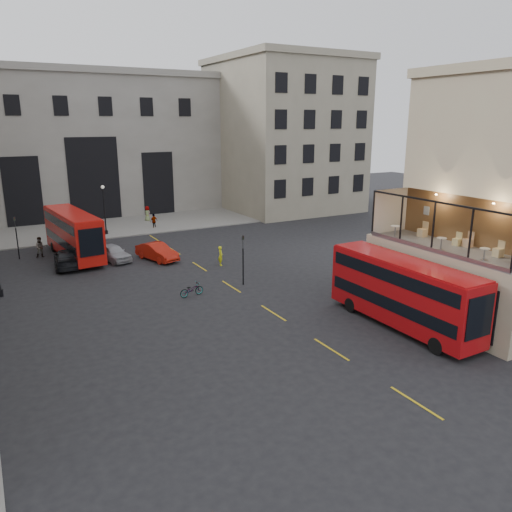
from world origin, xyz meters
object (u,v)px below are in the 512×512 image
traffic_light_far (16,232)px  car_c (67,258)px  cyclist (221,256)px  cafe_table_near (484,252)px  traffic_light_near (243,253)px  cafe_chair_a (498,252)px  pedestrian_a (40,247)px  bus_far (73,232)px  cafe_table_mid (441,242)px  cafe_chair_b (468,242)px  car_b (157,252)px  cafe_chair_d (423,232)px  bicycle (192,290)px  pedestrian_c (154,221)px  bus_near (403,290)px  car_a (113,253)px  cafe_table_far (395,230)px  cafe_chair_c (457,242)px  pedestrian_b (55,239)px  pedestrian_d (147,214)px  street_lamp_b (105,213)px

traffic_light_far → car_c: size_ratio=0.74×
cyclist → cafe_table_near: 21.64m
traffic_light_near → cafe_chair_a: bearing=-61.1°
pedestrian_a → bus_far: bearing=-26.5°
cafe_table_mid → cafe_chair_b: cafe_chair_b is taller
traffic_light_far → cafe_chair_a: size_ratio=4.21×
car_b → cafe_table_near: 26.98m
cafe_chair_b → cafe_chair_d: cafe_chair_d is taller
bicycle → cafe_chair_b: 18.15m
traffic_light_near → pedestrian_c: traffic_light_near is taller
traffic_light_far → cafe_table_mid: size_ratio=5.37×
traffic_light_near → bus_near: size_ratio=0.37×
traffic_light_far → cafe_table_near: bearing=-55.9°
car_a → pedestrian_a: bearing=125.7°
cafe_chair_d → pedestrian_c: bearing=103.6°
cafe_table_far → cafe_chair_c: cafe_chair_c is taller
car_b → pedestrian_b: (-7.09, 9.42, 0.05)m
pedestrian_b → cafe_chair_a: (18.65, -33.92, 4.07)m
cyclist → cafe_chair_b: bearing=-140.3°
cafe_table_far → bus_far: bearing=125.8°
car_c → car_a: bearing=-173.1°
bicycle → pedestrian_d: bearing=-18.4°
street_lamp_b → pedestrian_a: size_ratio=2.86×
cyclist → cafe_table_near: size_ratio=2.51×
cafe_table_near → traffic_light_far: bearing=124.1°
pedestrian_d → cafe_chair_c: cafe_chair_c is taller
car_b → street_lamp_b: bearing=80.1°
bus_far → pedestrian_d: (10.73, 13.07, -1.39)m
car_c → cafe_chair_b: cafe_chair_b is taller
bus_far → cafe_table_near: cafe_table_near is taller
bus_near → cafe_chair_b: bearing=-12.9°
cafe_chair_b → cafe_table_mid: bearing=169.6°
cafe_chair_c → cafe_table_near: bearing=-115.9°
pedestrian_a → pedestrian_d: pedestrian_d is taller
bicycle → pedestrian_d: (5.47, 27.58, 0.46)m
cyclist → pedestrian_c: same height
bicycle → cafe_chair_a: (12.46, -14.32, 4.40)m
bus_far → cafe_chair_d: bearing=-52.4°
car_a → cyclist: size_ratio=2.55×
bus_near → cafe_table_near: bearing=-54.4°
cafe_table_far → bicycle: bearing=144.0°
cafe_chair_a → cafe_chair_d: 5.59m
cafe_chair_a → cafe_chair_c: (0.15, 2.88, -0.03)m
pedestrian_c → cafe_table_far: size_ratio=2.22×
bicycle → cafe_table_mid: cafe_table_mid is taller
pedestrian_c → car_c: bearing=26.9°
street_lamp_b → cafe_chair_b: bearing=-68.5°
car_b → cafe_chair_d: cafe_chair_d is taller
cyclist → pedestrian_b: cyclist is taller
bus_far → cafe_chair_b: size_ratio=11.45×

